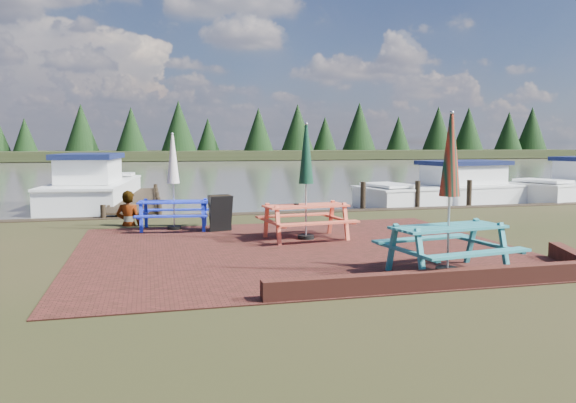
{
  "coord_description": "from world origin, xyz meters",
  "views": [
    {
      "loc": [
        -2.99,
        -10.08,
        2.22
      ],
      "look_at": [
        -0.2,
        1.1,
        1.0
      ],
      "focal_mm": 35.0,
      "sensor_mm": 36.0,
      "label": 1
    }
  ],
  "objects_px": {
    "chalkboard": "(220,213)",
    "boat_near": "(449,191)",
    "jetty": "(135,199)",
    "boat_jetty": "(94,189)",
    "person": "(128,191)",
    "picnic_table_blue": "(174,197)",
    "picnic_table_teal": "(449,218)",
    "picnic_table_red": "(306,200)"
  },
  "relations": [
    {
      "from": "chalkboard",
      "to": "boat_near",
      "type": "height_order",
      "value": "boat_near"
    },
    {
      "from": "jetty",
      "to": "boat_jetty",
      "type": "height_order",
      "value": "boat_jetty"
    },
    {
      "from": "person",
      "to": "picnic_table_blue",
      "type": "bearing_deg",
      "value": 157.92
    },
    {
      "from": "person",
      "to": "picnic_table_teal",
      "type": "bearing_deg",
      "value": 147.23
    },
    {
      "from": "boat_near",
      "to": "person",
      "type": "bearing_deg",
      "value": 98.41
    },
    {
      "from": "picnic_table_red",
      "to": "person",
      "type": "bearing_deg",
      "value": 134.27
    },
    {
      "from": "picnic_table_red",
      "to": "picnic_table_blue",
      "type": "relative_size",
      "value": 1.08
    },
    {
      "from": "picnic_table_teal",
      "to": "chalkboard",
      "type": "distance_m",
      "value": 6.3
    },
    {
      "from": "boat_near",
      "to": "chalkboard",
      "type": "bearing_deg",
      "value": 110.22
    },
    {
      "from": "picnic_table_red",
      "to": "boat_jetty",
      "type": "bearing_deg",
      "value": 111.08
    },
    {
      "from": "chalkboard",
      "to": "boat_jetty",
      "type": "xyz_separation_m",
      "value": [
        -3.74,
        8.61,
        -0.02
      ]
    },
    {
      "from": "picnic_table_teal",
      "to": "chalkboard",
      "type": "xyz_separation_m",
      "value": [
        -3.16,
        5.42,
        -0.48
      ]
    },
    {
      "from": "jetty",
      "to": "picnic_table_red",
      "type": "bearing_deg",
      "value": -66.49
    },
    {
      "from": "picnic_table_teal",
      "to": "picnic_table_red",
      "type": "xyz_separation_m",
      "value": [
        -1.41,
        3.82,
        -0.03
      ]
    },
    {
      "from": "picnic_table_teal",
      "to": "jetty",
      "type": "bearing_deg",
      "value": 103.74
    },
    {
      "from": "picnic_table_blue",
      "to": "jetty",
      "type": "bearing_deg",
      "value": 108.02
    },
    {
      "from": "picnic_table_red",
      "to": "chalkboard",
      "type": "distance_m",
      "value": 2.42
    },
    {
      "from": "person",
      "to": "picnic_table_red",
      "type": "bearing_deg",
      "value": 160.99
    },
    {
      "from": "picnic_table_teal",
      "to": "boat_jetty",
      "type": "bearing_deg",
      "value": 107.35
    },
    {
      "from": "boat_jetty",
      "to": "picnic_table_blue",
      "type": "bearing_deg",
      "value": -66.05
    },
    {
      "from": "chalkboard",
      "to": "boat_near",
      "type": "relative_size",
      "value": 0.13
    },
    {
      "from": "picnic_table_red",
      "to": "boat_jetty",
      "type": "xyz_separation_m",
      "value": [
        -5.49,
        10.22,
        -0.47
      ]
    },
    {
      "from": "picnic_table_red",
      "to": "boat_near",
      "type": "distance_m",
      "value": 10.29
    },
    {
      "from": "jetty",
      "to": "person",
      "type": "height_order",
      "value": "person"
    },
    {
      "from": "picnic_table_teal",
      "to": "boat_jetty",
      "type": "xyz_separation_m",
      "value": [
        -6.9,
        14.04,
        -0.49
      ]
    },
    {
      "from": "jetty",
      "to": "person",
      "type": "bearing_deg",
      "value": -90.29
    },
    {
      "from": "picnic_table_red",
      "to": "picnic_table_blue",
      "type": "xyz_separation_m",
      "value": [
        -2.86,
        2.18,
        -0.07
      ]
    },
    {
      "from": "chalkboard",
      "to": "person",
      "type": "relative_size",
      "value": 0.49
    },
    {
      "from": "picnic_table_teal",
      "to": "picnic_table_red",
      "type": "relative_size",
      "value": 1.03
    },
    {
      "from": "jetty",
      "to": "boat_jetty",
      "type": "xyz_separation_m",
      "value": [
        -1.51,
        1.07,
        0.34
      ]
    },
    {
      "from": "jetty",
      "to": "boat_near",
      "type": "distance_m",
      "value": 11.82
    },
    {
      "from": "boat_jetty",
      "to": "picnic_table_red",
      "type": "bearing_deg",
      "value": -55.89
    },
    {
      "from": "boat_jetty",
      "to": "boat_near",
      "type": "distance_m",
      "value": 13.52
    },
    {
      "from": "boat_jetty",
      "to": "person",
      "type": "xyz_separation_m",
      "value": [
        1.48,
        -7.02,
        0.48
      ]
    },
    {
      "from": "picnic_table_red",
      "to": "picnic_table_teal",
      "type": "bearing_deg",
      "value": -76.95
    },
    {
      "from": "picnic_table_blue",
      "to": "boat_near",
      "type": "height_order",
      "value": "picnic_table_blue"
    },
    {
      "from": "picnic_table_red",
      "to": "chalkboard",
      "type": "xyz_separation_m",
      "value": [
        -1.75,
        1.6,
        -0.45
      ]
    },
    {
      "from": "picnic_table_teal",
      "to": "boat_near",
      "type": "bearing_deg",
      "value": 51.11
    },
    {
      "from": "jetty",
      "to": "boat_near",
      "type": "relative_size",
      "value": 1.26
    },
    {
      "from": "picnic_table_red",
      "to": "jetty",
      "type": "distance_m",
      "value": 10.01
    },
    {
      "from": "boat_jetty",
      "to": "boat_near",
      "type": "xyz_separation_m",
      "value": [
        13.11,
        -3.32,
        -0.09
      ]
    },
    {
      "from": "picnic_table_teal",
      "to": "boat_jetty",
      "type": "height_order",
      "value": "picnic_table_teal"
    }
  ]
}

